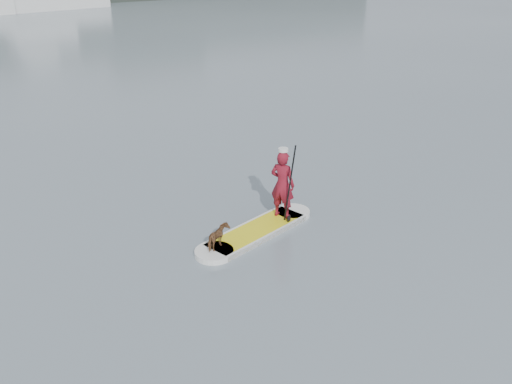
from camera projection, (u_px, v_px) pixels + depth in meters
ground at (319, 268)px, 11.09m from camera, size 140.00×140.00×0.00m
paddleboard at (256, 231)px, 12.36m from camera, size 3.20×1.50×0.12m
paddler at (283, 184)px, 12.60m from camera, size 0.61×0.68×1.56m
white_cap at (283, 150)px, 12.26m from camera, size 0.22×0.22×0.07m
dog at (218, 237)px, 11.48m from camera, size 0.64×0.55×0.49m
paddle at (289, 194)px, 12.39m from camera, size 0.12×0.30×2.00m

